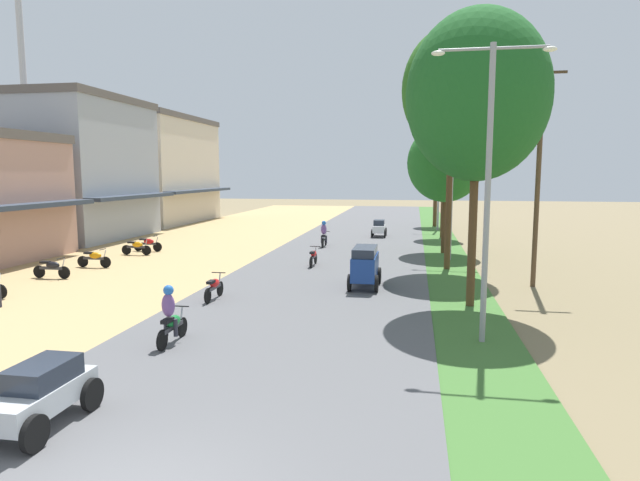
{
  "coord_description": "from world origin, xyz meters",
  "views": [
    {
      "loc": [
        3.87,
        -6.26,
        4.7
      ],
      "look_at": [
        -0.4,
        17.89,
        1.62
      ],
      "focal_mm": 30.03,
      "sensor_mm": 36.0,
      "label": 1
    }
  ],
  "objects_px": {
    "streetlamp_mid": "(452,179)",
    "car_van_blue": "(365,264)",
    "streetlamp_near": "(488,175)",
    "median_tree_fourth": "(444,154)",
    "car_sedan_silver": "(41,392)",
    "parked_motorbike_third": "(52,267)",
    "median_tree_nearest": "(477,96)",
    "motorbike_ahead_second": "(214,286)",
    "motorbike_ahead_third": "(313,256)",
    "motorbike_foreground_rider": "(171,316)",
    "median_tree_fifth": "(436,169)",
    "car_hatchback_white": "(379,228)",
    "motorbike_ahead_fourth": "(324,235)",
    "median_tree_second": "(452,90)",
    "parked_motorbike_fifth": "(137,246)",
    "utility_pole_near": "(538,171)",
    "streetlamp_far": "(439,175)",
    "parked_motorbike_fourth": "(94,258)",
    "parked_motorbike_sixth": "(148,243)",
    "median_tree_third": "(445,163)"
  },
  "relations": [
    {
      "from": "streetlamp_mid",
      "to": "car_van_blue",
      "type": "relative_size",
      "value": 3.11
    },
    {
      "from": "streetlamp_near",
      "to": "streetlamp_mid",
      "type": "xyz_separation_m",
      "value": [
        0.0,
        14.38,
        -0.27
      ]
    },
    {
      "from": "median_tree_fourth",
      "to": "car_sedan_silver",
      "type": "xyz_separation_m",
      "value": [
        -8.66,
        -31.45,
        -5.31
      ]
    },
    {
      "from": "parked_motorbike_third",
      "to": "median_tree_nearest",
      "type": "bearing_deg",
      "value": -5.95
    },
    {
      "from": "parked_motorbike_third",
      "to": "motorbike_ahead_second",
      "type": "height_order",
      "value": "motorbike_ahead_second"
    },
    {
      "from": "motorbike_ahead_second",
      "to": "motorbike_ahead_third",
      "type": "distance_m",
      "value": 8.1
    },
    {
      "from": "car_sedan_silver",
      "to": "motorbike_foreground_rider",
      "type": "distance_m",
      "value": 4.89
    },
    {
      "from": "median_tree_nearest",
      "to": "median_tree_fifth",
      "type": "height_order",
      "value": "median_tree_nearest"
    },
    {
      "from": "median_tree_nearest",
      "to": "car_hatchback_white",
      "type": "bearing_deg",
      "value": 102.65
    },
    {
      "from": "streetlamp_near",
      "to": "car_van_blue",
      "type": "height_order",
      "value": "streetlamp_near"
    },
    {
      "from": "median_tree_fourth",
      "to": "car_van_blue",
      "type": "xyz_separation_m",
      "value": [
        -3.95,
        -18.31,
        -5.03
      ]
    },
    {
      "from": "car_hatchback_white",
      "to": "motorbike_ahead_fourth",
      "type": "distance_m",
      "value": 6.87
    },
    {
      "from": "motorbike_ahead_second",
      "to": "median_tree_second",
      "type": "bearing_deg",
      "value": 42.63
    },
    {
      "from": "motorbike_ahead_third",
      "to": "car_van_blue",
      "type": "bearing_deg",
      "value": -57.13
    },
    {
      "from": "car_van_blue",
      "to": "motorbike_foreground_rider",
      "type": "bearing_deg",
      "value": -118.66
    },
    {
      "from": "parked_motorbike_fifth",
      "to": "median_tree_second",
      "type": "xyz_separation_m",
      "value": [
        17.24,
        -1.54,
        8.04
      ]
    },
    {
      "from": "utility_pole_near",
      "to": "streetlamp_near",
      "type": "bearing_deg",
      "value": -110.21
    },
    {
      "from": "parked_motorbike_fifth",
      "to": "utility_pole_near",
      "type": "distance_m",
      "value": 21.54
    },
    {
      "from": "median_tree_nearest",
      "to": "motorbike_ahead_fourth",
      "type": "distance_m",
      "value": 17.23
    },
    {
      "from": "median_tree_second",
      "to": "motorbike_ahead_second",
      "type": "height_order",
      "value": "median_tree_second"
    },
    {
      "from": "median_tree_fourth",
      "to": "motorbike_ahead_fourth",
      "type": "distance_m",
      "value": 11.33
    },
    {
      "from": "median_tree_second",
      "to": "streetlamp_far",
      "type": "distance_m",
      "value": 19.04
    },
    {
      "from": "utility_pole_near",
      "to": "median_tree_nearest",
      "type": "bearing_deg",
      "value": -125.98
    },
    {
      "from": "car_hatchback_white",
      "to": "motorbike_foreground_rider",
      "type": "bearing_deg",
      "value": -98.51
    },
    {
      "from": "median_tree_fourth",
      "to": "parked_motorbike_third",
      "type": "bearing_deg",
      "value": -133.56
    },
    {
      "from": "parked_motorbike_fourth",
      "to": "car_sedan_silver",
      "type": "bearing_deg",
      "value": -60.07
    },
    {
      "from": "parked_motorbike_sixth",
      "to": "median_tree_nearest",
      "type": "relative_size",
      "value": 0.18
    },
    {
      "from": "motorbike_foreground_rider",
      "to": "parked_motorbike_fourth",
      "type": "bearing_deg",
      "value": 130.64
    },
    {
      "from": "median_tree_nearest",
      "to": "car_sedan_silver",
      "type": "bearing_deg",
      "value": -128.62
    },
    {
      "from": "streetlamp_near",
      "to": "motorbike_ahead_fourth",
      "type": "xyz_separation_m",
      "value": [
        -7.53,
        18.21,
        -3.81
      ]
    },
    {
      "from": "median_tree_fourth",
      "to": "car_hatchback_white",
      "type": "xyz_separation_m",
      "value": [
        -4.55,
        -0.43,
        -5.31
      ]
    },
    {
      "from": "motorbike_ahead_third",
      "to": "motorbike_ahead_fourth",
      "type": "height_order",
      "value": "motorbike_ahead_fourth"
    },
    {
      "from": "parked_motorbike_fourth",
      "to": "median_tree_third",
      "type": "distance_m",
      "value": 19.68
    },
    {
      "from": "median_tree_second",
      "to": "motorbike_foreground_rider",
      "type": "distance_m",
      "value": 17.36
    },
    {
      "from": "median_tree_nearest",
      "to": "median_tree_fifth",
      "type": "relative_size",
      "value": 1.53
    },
    {
      "from": "parked_motorbike_fourth",
      "to": "car_van_blue",
      "type": "bearing_deg",
      "value": -10.03
    },
    {
      "from": "streetlamp_far",
      "to": "car_sedan_silver",
      "type": "xyz_separation_m",
      "value": [
        -8.57,
        -36.76,
        -3.81
      ]
    },
    {
      "from": "motorbike_foreground_rider",
      "to": "streetlamp_near",
      "type": "bearing_deg",
      "value": 12.05
    },
    {
      "from": "parked_motorbike_fifth",
      "to": "car_sedan_silver",
      "type": "relative_size",
      "value": 0.8
    },
    {
      "from": "median_tree_fifth",
      "to": "motorbike_ahead_second",
      "type": "height_order",
      "value": "median_tree_fifth"
    },
    {
      "from": "car_van_blue",
      "to": "motorbike_ahead_second",
      "type": "bearing_deg",
      "value": -149.56
    },
    {
      "from": "median_tree_fifth",
      "to": "median_tree_fourth",
      "type": "bearing_deg",
      "value": -88.39
    },
    {
      "from": "median_tree_fifth",
      "to": "median_tree_third",
      "type": "bearing_deg",
      "value": -90.3
    },
    {
      "from": "median_tree_fifth",
      "to": "parked_motorbike_fourth",
      "type": "bearing_deg",
      "value": -125.72
    },
    {
      "from": "median_tree_nearest",
      "to": "streetlamp_far",
      "type": "relative_size",
      "value": 1.3
    },
    {
      "from": "median_tree_nearest",
      "to": "car_hatchback_white",
      "type": "xyz_separation_m",
      "value": [
        -4.53,
        20.2,
        -6.54
      ]
    },
    {
      "from": "parked_motorbike_fifth",
      "to": "car_hatchback_white",
      "type": "bearing_deg",
      "value": 40.84
    },
    {
      "from": "median_tree_third",
      "to": "streetlamp_near",
      "type": "relative_size",
      "value": 0.94
    },
    {
      "from": "parked_motorbike_fifth",
      "to": "median_tree_third",
      "type": "height_order",
      "value": "median_tree_third"
    },
    {
      "from": "median_tree_third",
      "to": "streetlamp_near",
      "type": "bearing_deg",
      "value": -89.25
    }
  ]
}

